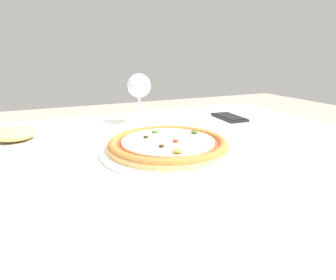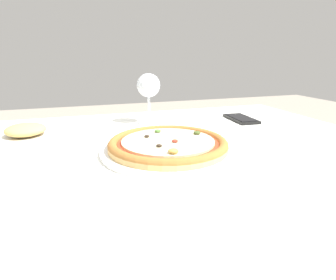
% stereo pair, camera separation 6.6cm
% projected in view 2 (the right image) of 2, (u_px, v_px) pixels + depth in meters
% --- Properties ---
extents(dining_table, '(1.28, 0.95, 0.74)m').
position_uv_depth(dining_table, '(154.00, 187.00, 0.69)').
color(dining_table, '#997047').
rests_on(dining_table, ground_plane).
extents(pizza_plate, '(0.32, 0.32, 0.04)m').
position_uv_depth(pizza_plate, '(168.00, 145.00, 0.66)').
color(pizza_plate, white).
rests_on(pizza_plate, dining_table).
extents(fork, '(0.03, 0.17, 0.00)m').
position_uv_depth(fork, '(11.00, 164.00, 0.59)').
color(fork, silver).
rests_on(fork, dining_table).
extents(wine_glass_far_left, '(0.08, 0.08, 0.16)m').
position_uv_depth(wine_glass_far_left, '(149.00, 87.00, 0.91)').
color(wine_glass_far_left, silver).
rests_on(wine_glass_far_left, dining_table).
extents(cell_phone, '(0.08, 0.15, 0.01)m').
position_uv_depth(cell_phone, '(241.00, 119.00, 0.98)').
color(cell_phone, black).
rests_on(cell_phone, dining_table).
extents(side_plate, '(0.18, 0.18, 0.04)m').
position_uv_depth(side_plate, '(26.00, 133.00, 0.76)').
color(side_plate, white).
rests_on(side_plate, dining_table).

